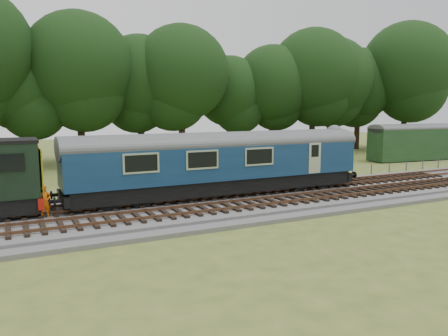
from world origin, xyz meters
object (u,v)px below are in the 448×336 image
dmu_railcar (221,158)px  worker (45,202)px  parked_coach (431,140)px  caravan (443,147)px

dmu_railcar → worker: (-9.83, -1.01, -1.48)m
dmu_railcar → worker: 9.99m
worker → dmu_railcar: bearing=-10.1°
dmu_railcar → parked_coach: size_ratio=1.21×
worker → parked_coach: size_ratio=0.10×
parked_coach → dmu_railcar: bearing=-157.0°
dmu_railcar → parked_coach: 30.91m
parked_coach → caravan: size_ratio=3.51×
worker → caravan: 44.64m
dmu_railcar → parked_coach: bearing=17.1°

